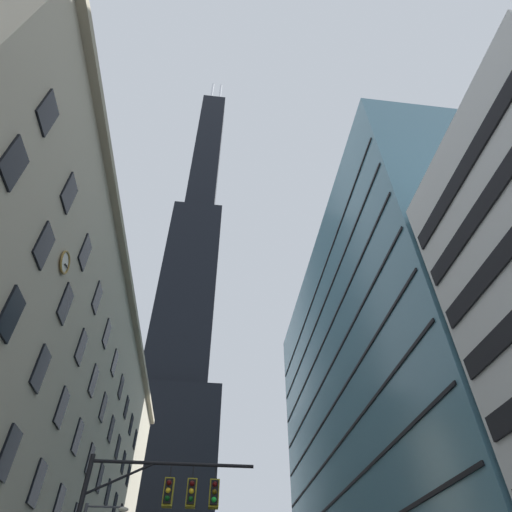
% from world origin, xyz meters
% --- Properties ---
extents(station_building, '(15.84, 61.49, 28.48)m').
position_xyz_m(station_building, '(-18.59, 24.74, 14.22)').
color(station_building, '#B2A88E').
rests_on(station_building, ground).
extents(dark_skyscraper, '(22.14, 22.14, 208.91)m').
position_xyz_m(dark_skyscraper, '(-10.37, 84.67, 62.63)').
color(dark_skyscraper, black).
rests_on(dark_skyscraper, ground).
extents(glass_office_midrise, '(19.00, 48.26, 42.80)m').
position_xyz_m(glass_office_midrise, '(20.45, 29.84, 21.40)').
color(glass_office_midrise, teal).
rests_on(glass_office_midrise, ground).
extents(traffic_signal_mast, '(6.94, 0.63, 7.47)m').
position_xyz_m(traffic_signal_mast, '(-3.73, 5.91, 5.61)').
color(traffic_signal_mast, black).
rests_on(traffic_signal_mast, sidewalk_left).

